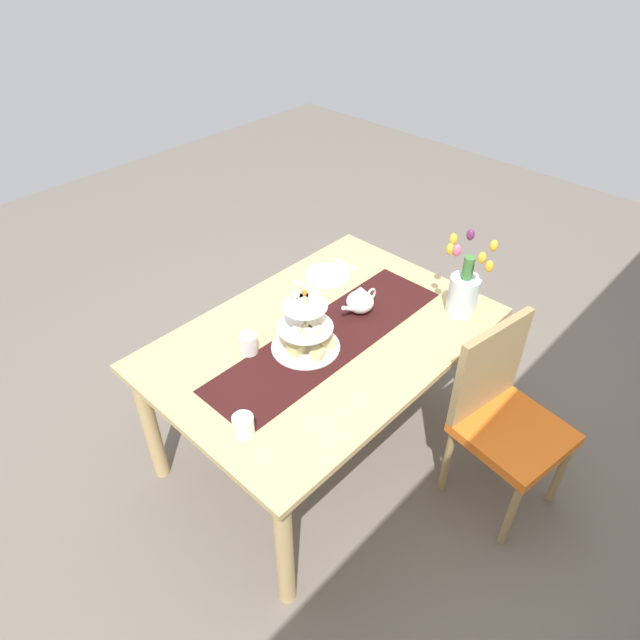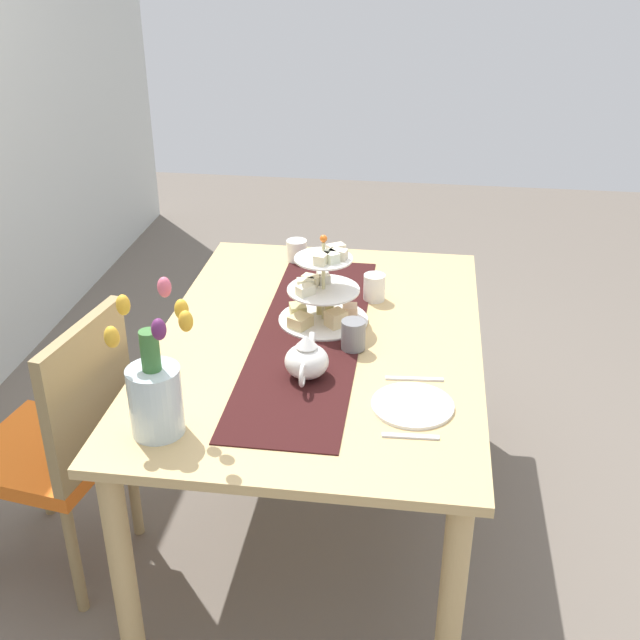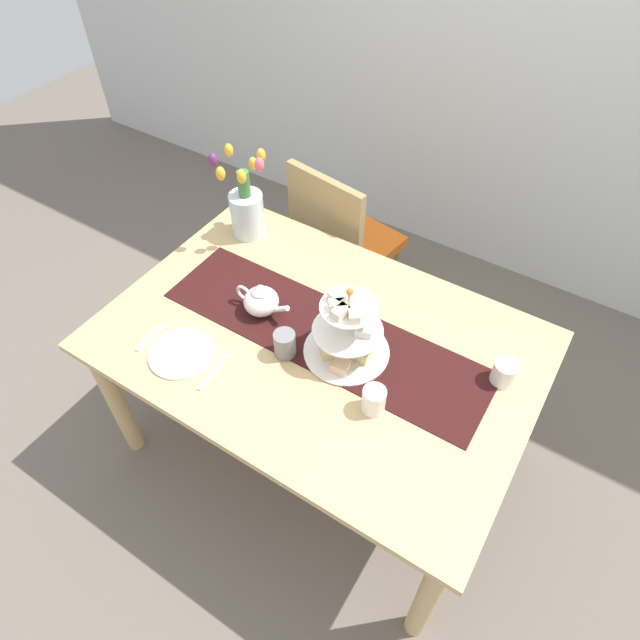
% 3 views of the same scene
% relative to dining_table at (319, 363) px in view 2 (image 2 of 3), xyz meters
% --- Properties ---
extents(ground_plane, '(8.00, 8.00, 0.00)m').
position_rel_dining_table_xyz_m(ground_plane, '(0.00, 0.00, -0.63)').
color(ground_plane, '#6B6056').
extents(dining_table, '(1.52, 1.04, 0.72)m').
position_rel_dining_table_xyz_m(dining_table, '(0.00, 0.00, 0.00)').
color(dining_table, tan).
rests_on(dining_table, ground_plane).
extents(chair_left, '(0.48, 0.48, 0.91)m').
position_rel_dining_table_xyz_m(chair_left, '(-0.35, 0.75, -0.13)').
color(chair_left, '#9C8254').
rests_on(chair_left, ground_plane).
extents(table_runner, '(1.23, 0.34, 0.00)m').
position_rel_dining_table_xyz_m(table_runner, '(0.00, 0.03, 0.10)').
color(table_runner, black).
rests_on(table_runner, dining_table).
extents(tiered_cake_stand, '(0.30, 0.30, 0.30)m').
position_rel_dining_table_xyz_m(tiered_cake_stand, '(0.11, 0.00, 0.19)').
color(tiered_cake_stand, beige).
rests_on(tiered_cake_stand, table_runner).
extents(teapot, '(0.24, 0.13, 0.14)m').
position_rel_dining_table_xyz_m(teapot, '(-0.25, 0.00, 0.16)').
color(teapot, white).
rests_on(teapot, table_runner).
extents(tulip_vase, '(0.24, 0.23, 0.40)m').
position_rel_dining_table_xyz_m(tulip_vase, '(-0.57, 0.35, 0.23)').
color(tulip_vase, silver).
rests_on(tulip_vase, dining_table).
extents(cream_jug, '(0.08, 0.08, 0.08)m').
position_rel_dining_table_xyz_m(cream_jug, '(0.61, 0.17, 0.14)').
color(cream_jug, white).
rests_on(cream_jug, dining_table).
extents(dinner_plate_left, '(0.23, 0.23, 0.01)m').
position_rel_dining_table_xyz_m(dinner_plate_left, '(-0.36, -0.31, 0.10)').
color(dinner_plate_left, white).
rests_on(dinner_plate_left, dining_table).
extents(fork_left, '(0.02, 0.15, 0.01)m').
position_rel_dining_table_xyz_m(fork_left, '(-0.51, -0.31, 0.10)').
color(fork_left, silver).
rests_on(fork_left, dining_table).
extents(knife_left, '(0.03, 0.17, 0.01)m').
position_rel_dining_table_xyz_m(knife_left, '(-0.22, -0.31, 0.10)').
color(knife_left, silver).
rests_on(knife_left, dining_table).
extents(mug_grey, '(0.08, 0.08, 0.09)m').
position_rel_dining_table_xyz_m(mug_grey, '(-0.06, -0.12, 0.15)').
color(mug_grey, slate).
rests_on(mug_grey, table_runner).
extents(mug_white_text, '(0.08, 0.08, 0.09)m').
position_rel_dining_table_xyz_m(mug_white_text, '(0.30, -0.15, 0.14)').
color(mug_white_text, white).
rests_on(mug_white_text, dining_table).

